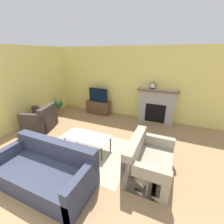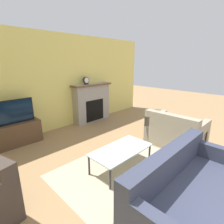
{
  "view_description": "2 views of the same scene",
  "coord_description": "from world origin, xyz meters",
  "views": [
    {
      "loc": [
        2.25,
        -0.56,
        2.47
      ],
      "look_at": [
        0.67,
        3.08,
        0.88
      ],
      "focal_mm": 24.0,
      "sensor_mm": 36.0,
      "label": 1
    },
    {
      "loc": [
        -1.87,
        0.44,
        1.93
      ],
      "look_at": [
        0.8,
        3.08,
        0.84
      ],
      "focal_mm": 28.0,
      "sensor_mm": 36.0,
      "label": 2
    }
  ],
  "objects": [
    {
      "name": "tv",
      "position": [
        -0.7,
        4.76,
        0.82
      ],
      "size": [
        0.82,
        0.06,
        0.56
      ],
      "color": "black",
      "rests_on": "tv_stand"
    },
    {
      "name": "mantel_clock",
      "position": [
        1.48,
        4.89,
        1.36
      ],
      "size": [
        0.21,
        0.07,
        0.24
      ],
      "color": "#28231E",
      "rests_on": "fireplace"
    },
    {
      "name": "couch_loveseat",
      "position": [
        1.93,
        2.08,
        0.29
      ],
      "size": [
        0.87,
        1.24,
        0.82
      ],
      "rotation": [
        0.0,
        0.0,
        1.57
      ],
      "color": "#9E937F",
      "rests_on": "ground_plane"
    },
    {
      "name": "wall_back",
      "position": [
        0.0,
        5.07,
        1.35
      ],
      "size": [
        8.19,
        0.06,
        2.7
      ],
      "color": "#EADB72",
      "rests_on": "ground_plane"
    },
    {
      "name": "coffee_table",
      "position": [
        0.29,
        2.33,
        0.36
      ],
      "size": [
        1.17,
        0.61,
        0.4
      ],
      "color": "#333338",
      "rests_on": "ground_plane"
    },
    {
      "name": "area_rug",
      "position": [
        0.29,
        2.28,
        0.0
      ],
      "size": [
        2.37,
        1.81,
        0.0
      ],
      "color": "#B7A88E",
      "rests_on": "ground_plane"
    },
    {
      "name": "fireplace",
      "position": [
        1.67,
        4.88,
        0.65
      ],
      "size": [
        1.41,
        0.37,
        1.24
      ],
      "color": "#9E9993",
      "rests_on": "ground_plane"
    },
    {
      "name": "armchair_by_window",
      "position": [
        -1.89,
        2.77,
        0.3
      ],
      "size": [
        1.09,
        1.09,
        0.82
      ],
      "rotation": [
        0.0,
        0.0,
        -1.29
      ],
      "color": "#3D332D",
      "rests_on": "ground_plane"
    },
    {
      "name": "tv_stand",
      "position": [
        -0.7,
        4.76,
        0.27
      ],
      "size": [
        1.0,
        0.4,
        0.54
      ],
      "color": "brown",
      "rests_on": "ground_plane"
    },
    {
      "name": "couch_sectional",
      "position": [
        0.14,
        1.03,
        0.29
      ],
      "size": [
        1.94,
        0.94,
        0.82
      ],
      "color": "#33384C",
      "rests_on": "ground_plane"
    },
    {
      "name": "potted_plant",
      "position": [
        -2.23,
        4.03,
        0.38
      ],
      "size": [
        0.36,
        0.36,
        0.62
      ],
      "color": "#AD704C",
      "rests_on": "ground_plane"
    },
    {
      "name": "wall_left",
      "position": [
        -2.63,
        2.52,
        1.35
      ],
      "size": [
        0.06,
        8.04,
        2.7
      ],
      "color": "#EADB72",
      "rests_on": "ground_plane"
    }
  ]
}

